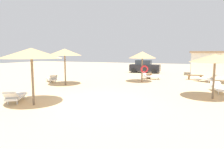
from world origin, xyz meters
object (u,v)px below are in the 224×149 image
parasol_4 (142,55)px  lounger_4 (151,76)px  bench_1 (149,75)px  parked_car (145,67)px  lounger_6 (205,79)px  parasol_2 (31,53)px  parasol_3 (65,52)px  lounger_2 (15,96)px  beach_cabana (208,63)px  lounger_0 (219,88)px  parasol_0 (215,58)px  bench_0 (195,76)px  lounger_3 (52,79)px

parasol_4 → lounger_4: bearing=79.1°
bench_1 → parked_car: size_ratio=0.38×
lounger_6 → parasol_2: bearing=-127.0°
parasol_3 → bench_1: bearing=50.7°
lounger_2 → bench_1: (4.93, 12.67, 0.03)m
lounger_2 → beach_cabana: bearing=58.5°
bench_1 → beach_cabana: (6.11, 5.33, 1.12)m
lounger_0 → lounger_4: size_ratio=1.05×
parasol_2 → beach_cabana: 20.54m
lounger_0 → parasol_3: bearing=-173.3°
lounger_0 → beach_cabana: bearing=88.2°
parked_car → beach_cabana: 7.74m
lounger_0 → parked_car: bearing=123.9°
lounger_4 → parked_car: (-1.92, 6.19, 0.50)m
parasol_4 → parked_car: size_ratio=0.70×
lounger_2 → lounger_6: lounger_6 is taller
parasol_0 → parasol_3: size_ratio=0.94×
parked_car → bench_0: bearing=-39.1°
parasol_3 → lounger_0: bearing=6.7°
parasol_0 → lounger_0: 3.04m
lounger_3 → bench_0: (12.33, 6.55, 0.03)m
lounger_6 → bench_1: size_ratio=1.26×
parasol_0 → parasol_2: (-8.77, -4.92, 0.29)m
parasol_2 → lounger_0: parasol_2 is taller
lounger_2 → bench_1: size_ratio=1.29×
parasol_2 → parasol_4: 10.30m
lounger_0 → parasol_2: bearing=-142.9°
parasol_2 → bench_0: parasol_2 is taller
parasol_0 → bench_1: size_ratio=1.86×
parasol_4 → parked_car: (-1.50, 8.38, -1.64)m
bench_0 → bench_1: same height
lounger_4 → bench_1: size_ratio=1.24×
lounger_6 → bench_1: bearing=170.6°
bench_0 → beach_cabana: size_ratio=0.36×
parasol_3 → lounger_4: 8.94m
lounger_2 → beach_cabana: (11.04, 18.00, 1.14)m
parasol_4 → beach_cabana: beach_cabana is taller
parked_car → parasol_3: bearing=-108.4°
lounger_3 → bench_1: lounger_3 is taller
lounger_2 → lounger_6: 15.62m
bench_0 → beach_cabana: 5.34m
bench_1 → parasol_4: bearing=-92.0°
parasol_4 → parked_car: bearing=100.1°
parasol_3 → lounger_2: size_ratio=1.55×
parasol_2 → parked_car: 18.27m
parasol_0 → lounger_4: bearing=124.9°
parasol_3 → bench_0: size_ratio=1.95×
lounger_4 → bench_1: (-0.31, 0.85, 0.02)m
lounger_3 → bench_0: size_ratio=1.22×
lounger_2 → bench_0: (9.43, 13.03, 0.03)m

